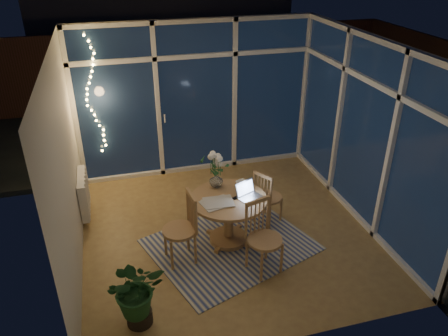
% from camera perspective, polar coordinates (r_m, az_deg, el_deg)
% --- Properties ---
extents(floor, '(4.00, 4.00, 0.00)m').
position_cam_1_polar(floor, '(6.29, 0.57, -8.16)').
color(floor, olive).
rests_on(floor, ground).
extents(ceiling, '(4.00, 4.00, 0.00)m').
position_cam_1_polar(ceiling, '(5.19, 0.71, 15.64)').
color(ceiling, white).
rests_on(ceiling, wall_back).
extents(wall_back, '(4.00, 0.04, 2.60)m').
position_cam_1_polar(wall_back, '(7.42, -3.66, 9.03)').
color(wall_back, beige).
rests_on(wall_back, floor).
extents(wall_front, '(4.00, 0.04, 2.60)m').
position_cam_1_polar(wall_front, '(4.01, 8.59, -9.43)').
color(wall_front, beige).
rests_on(wall_front, floor).
extents(wall_left, '(0.04, 4.00, 2.60)m').
position_cam_1_polar(wall_left, '(5.47, -19.95, 0.04)').
color(wall_left, beige).
rests_on(wall_left, floor).
extents(wall_right, '(0.04, 4.00, 2.60)m').
position_cam_1_polar(wall_right, '(6.41, 18.14, 4.50)').
color(wall_right, beige).
rests_on(wall_right, floor).
extents(window_wall_back, '(4.00, 0.10, 2.60)m').
position_cam_1_polar(window_wall_back, '(7.38, -3.59, 8.93)').
color(window_wall_back, white).
rests_on(window_wall_back, floor).
extents(window_wall_right, '(0.10, 4.00, 2.60)m').
position_cam_1_polar(window_wall_right, '(6.39, 17.83, 4.47)').
color(window_wall_right, white).
rests_on(window_wall_right, floor).
extents(radiator, '(0.10, 0.70, 0.58)m').
position_cam_1_polar(radiator, '(6.68, -17.87, -3.20)').
color(radiator, silver).
rests_on(radiator, wall_left).
extents(fairy_lights, '(0.24, 0.10, 1.85)m').
position_cam_1_polar(fairy_lights, '(7.10, -16.79, 8.92)').
color(fairy_lights, '#FFD166').
rests_on(fairy_lights, window_wall_back).
extents(garden_patio, '(12.00, 6.00, 0.10)m').
position_cam_1_polar(garden_patio, '(10.74, -4.19, 7.45)').
color(garden_patio, black).
rests_on(garden_patio, ground).
extents(garden_fence, '(11.00, 0.08, 1.80)m').
position_cam_1_polar(garden_fence, '(10.84, -7.57, 12.82)').
color(garden_fence, '#3B2515').
rests_on(garden_fence, ground).
extents(garden_shrubs, '(0.90, 0.90, 0.90)m').
position_cam_1_polar(garden_shrubs, '(8.91, -10.46, 6.13)').
color(garden_shrubs, black).
rests_on(garden_shrubs, ground).
extents(rug, '(2.44, 2.19, 0.01)m').
position_cam_1_polar(rug, '(6.02, 0.84, -9.96)').
color(rug, beige).
rests_on(rug, floor).
extents(dining_table, '(1.29, 1.29, 0.69)m').
position_cam_1_polar(dining_table, '(5.90, 0.59, -6.79)').
color(dining_table, '#A17948').
rests_on(dining_table, floor).
extents(chair_left, '(0.50, 0.50, 0.97)m').
position_cam_1_polar(chair_left, '(5.52, -5.87, -7.92)').
color(chair_left, '#A17948').
rests_on(chair_left, floor).
extents(chair_right, '(0.56, 0.56, 0.87)m').
position_cam_1_polar(chair_right, '(6.27, 5.83, -3.65)').
color(chair_right, '#A17948').
rests_on(chair_right, floor).
extents(chair_front, '(0.56, 0.56, 0.97)m').
position_cam_1_polar(chair_front, '(5.36, 5.38, -9.17)').
color(chair_front, '#A17948').
rests_on(chair_front, floor).
extents(laptop, '(0.38, 0.36, 0.22)m').
position_cam_1_polar(laptop, '(5.66, 3.49, -2.98)').
color(laptop, silver).
rests_on(laptop, dining_table).
extents(flower_vase, '(0.26, 0.26, 0.21)m').
position_cam_1_polar(flower_vase, '(5.91, -1.03, -1.54)').
color(flower_vase, white).
rests_on(flower_vase, dining_table).
extents(bowl, '(0.19, 0.19, 0.04)m').
position_cam_1_polar(bowl, '(6.01, 2.39, -1.98)').
color(bowl, white).
rests_on(bowl, dining_table).
extents(newspapers, '(0.42, 0.34, 0.02)m').
position_cam_1_polar(newspapers, '(5.61, -0.93, -4.45)').
color(newspapers, silver).
rests_on(newspapers, dining_table).
extents(phone, '(0.12, 0.09, 0.01)m').
position_cam_1_polar(phone, '(5.71, 1.64, -3.87)').
color(phone, black).
rests_on(phone, dining_table).
extents(potted_plant, '(0.60, 0.54, 0.76)m').
position_cam_1_polar(potted_plant, '(4.85, -11.29, -16.11)').
color(potted_plant, '#1A4B22').
rests_on(potted_plant, floor).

